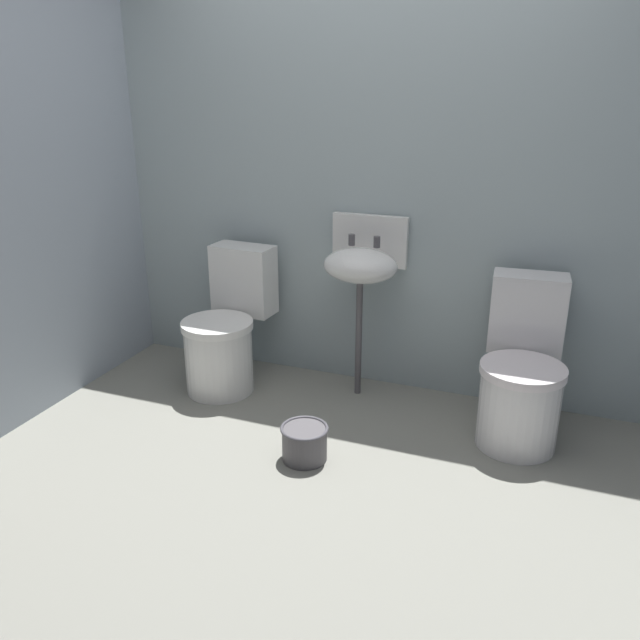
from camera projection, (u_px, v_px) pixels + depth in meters
The scene contains 6 objects.
ground_plane at pixel (295, 503), 2.80m from camera, with size 3.51×2.82×0.08m, color gray.
wall_back at pixel (384, 198), 3.51m from camera, with size 3.51×0.10×2.14m, color #96A5A8.
toilet_left at pixel (226, 333), 3.69m from camera, with size 0.43×0.61×0.78m.
toilet_right at pixel (521, 377), 3.14m from camera, with size 0.43×0.62×0.78m.
sink at pixel (362, 263), 3.45m from camera, with size 0.42×0.35×0.99m.
bucket at pixel (305, 442), 3.02m from camera, with size 0.23×0.23×0.17m.
Camera 1 is at (0.94, -2.14, 1.69)m, focal length 36.35 mm.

